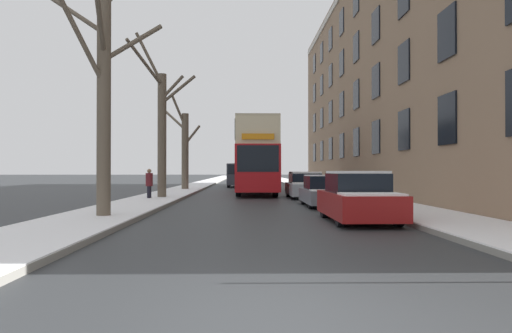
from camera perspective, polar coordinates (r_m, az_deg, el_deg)
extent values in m
plane|color=#303335|center=(4.74, 6.68, -19.28)|extent=(320.00, 320.00, 0.00)
cube|color=gray|center=(57.64, -5.98, -1.94)|extent=(2.71, 130.00, 0.13)
cube|color=white|center=(57.64, -5.98, -1.86)|extent=(2.68, 130.00, 0.03)
cube|color=gray|center=(57.75, 4.34, -1.94)|extent=(2.71, 130.00, 0.13)
cube|color=white|center=(57.75, 4.34, -1.86)|extent=(2.68, 130.00, 0.03)
cube|color=#8C7056|center=(31.75, 20.52, 10.53)|extent=(9.00, 44.43, 15.15)
cube|color=black|center=(17.49, 22.78, 5.48)|extent=(0.08, 1.40, 1.80)
cube|color=black|center=(21.51, 18.01, 4.35)|extent=(0.08, 1.40, 1.80)
cube|color=black|center=(25.63, 14.77, 3.57)|extent=(0.08, 1.40, 1.80)
cube|color=black|center=(29.82, 12.44, 2.99)|extent=(0.08, 1.40, 1.80)
cube|color=black|center=(34.05, 10.68, 2.56)|extent=(0.08, 1.40, 1.80)
cube|color=black|center=(38.30, 9.31, 2.22)|extent=(0.08, 1.40, 1.80)
cube|color=black|center=(42.57, 8.22, 1.95)|extent=(0.08, 1.40, 1.80)
cube|color=black|center=(46.85, 7.33, 1.72)|extent=(0.08, 1.40, 1.80)
cube|color=black|center=(18.06, 22.75, 15.08)|extent=(0.08, 1.40, 1.80)
cube|color=black|center=(21.97, 17.99, 12.25)|extent=(0.08, 1.40, 1.80)
cube|color=black|center=(26.02, 14.76, 10.24)|extent=(0.08, 1.40, 1.80)
cube|color=black|center=(30.16, 12.42, 8.75)|extent=(0.08, 1.40, 1.80)
cube|color=black|center=(34.34, 10.67, 7.61)|extent=(0.08, 1.40, 1.80)
cube|color=black|center=(38.56, 9.31, 6.72)|extent=(0.08, 1.40, 1.80)
cube|color=black|center=(42.81, 8.22, 6.00)|extent=(0.08, 1.40, 1.80)
cube|color=black|center=(47.07, 7.33, 5.41)|extent=(0.08, 1.40, 1.80)
cube|color=black|center=(26.75, 14.74, 16.63)|extent=(0.08, 1.40, 1.80)
cube|color=black|center=(30.79, 12.41, 14.33)|extent=(0.08, 1.40, 1.80)
cube|color=black|center=(34.90, 10.66, 12.55)|extent=(0.08, 1.40, 1.80)
cube|color=black|center=(39.06, 9.30, 11.14)|extent=(0.08, 1.40, 1.80)
cube|color=black|center=(43.25, 8.21, 9.99)|extent=(0.08, 1.40, 1.80)
cube|color=black|center=(47.48, 7.32, 9.05)|extent=(0.08, 1.40, 1.80)
cube|color=black|center=(31.70, 12.40, 19.63)|extent=(0.08, 1.40, 1.80)
cube|color=black|center=(35.70, 10.66, 17.29)|extent=(0.08, 1.40, 1.80)
cube|color=black|center=(39.78, 9.30, 15.42)|extent=(0.08, 1.40, 1.80)
cube|color=black|center=(43.91, 8.21, 13.89)|extent=(0.08, 1.40, 1.80)
cube|color=black|center=(48.07, 7.32, 12.62)|extent=(0.08, 1.40, 1.80)
cylinder|color=brown|center=(14.78, -18.49, 7.45)|extent=(0.42, 0.42, 7.12)
cylinder|color=brown|center=(14.59, -21.11, 14.76)|extent=(1.09, 1.67, 2.52)
cylinder|color=brown|center=(16.66, -21.72, 17.34)|extent=(2.58, 1.92, 1.91)
cylinder|color=brown|center=(15.27, -15.10, 14.72)|extent=(1.75, 0.80, 1.36)
cylinder|color=brown|center=(14.01, -19.06, 17.98)|extent=(0.68, 2.76, 1.86)
cylinder|color=brown|center=(24.12, -11.67, 3.64)|extent=(0.45, 0.45, 6.52)
cylinder|color=brown|center=(24.71, -13.19, 12.98)|extent=(1.43, 0.50, 2.63)
cylinder|color=brown|center=(24.09, -9.69, 9.45)|extent=(1.86, 0.57, 1.45)
cylinder|color=brown|center=(24.21, -10.40, 9.71)|extent=(1.26, 0.45, 1.23)
cylinder|color=brown|center=(23.50, -13.67, 12.37)|extent=(1.35, 2.71, 1.82)
cylinder|color=brown|center=(34.29, -8.86, 1.77)|extent=(0.51, 0.51, 5.76)
cylinder|color=brown|center=(35.60, -10.14, 5.78)|extent=(2.07, 2.21, 1.83)
cylinder|color=brown|center=(34.62, -7.96, 3.92)|extent=(1.22, 0.86, 1.55)
cylinder|color=brown|center=(34.24, -9.64, 6.83)|extent=(1.09, 0.97, 2.28)
cube|color=red|center=(29.66, -0.05, -0.25)|extent=(2.50, 10.55, 2.63)
cube|color=beige|center=(29.74, -0.05, 3.75)|extent=(2.45, 10.34, 1.52)
cube|color=beige|center=(29.81, -0.05, 5.32)|extent=(2.45, 10.34, 0.12)
cube|color=black|center=(29.67, -0.05, 0.74)|extent=(2.53, 9.28, 1.37)
cube|color=black|center=(29.75, -0.05, 3.90)|extent=(2.53, 9.28, 1.16)
cube|color=black|center=(24.42, 0.24, 1.00)|extent=(2.25, 0.06, 1.43)
cube|color=orange|center=(24.47, 0.24, 3.77)|extent=(1.75, 0.05, 0.32)
cylinder|color=black|center=(26.51, -2.22, -2.69)|extent=(0.30, 1.02, 1.02)
cylinder|color=black|center=(26.57, 2.44, -2.69)|extent=(0.30, 1.02, 1.02)
cylinder|color=black|center=(32.62, -2.07, -2.28)|extent=(0.30, 1.02, 1.02)
cylinder|color=black|center=(32.67, 1.71, -2.28)|extent=(0.30, 1.02, 1.02)
cube|color=maroon|center=(13.90, 12.65, -4.64)|extent=(1.81, 4.02, 0.70)
cube|color=black|center=(14.03, 12.48, -2.01)|extent=(1.55, 2.01, 0.57)
cube|color=white|center=(14.02, 12.48, -0.70)|extent=(1.52, 1.91, 0.07)
cube|color=white|center=(12.50, 14.24, -3.37)|extent=(1.63, 1.05, 0.06)
cylinder|color=black|center=(12.57, 10.47, -6.07)|extent=(0.20, 0.61, 0.61)
cylinder|color=black|center=(12.99, 17.37, -5.87)|extent=(0.20, 0.61, 0.61)
cylinder|color=black|center=(14.93, 8.55, -5.19)|extent=(0.20, 0.61, 0.61)
cylinder|color=black|center=(15.28, 14.44, -5.07)|extent=(0.20, 0.61, 0.61)
cube|color=slate|center=(19.55, 8.51, -3.65)|extent=(1.69, 3.98, 0.55)
cube|color=black|center=(19.69, 8.43, -2.00)|extent=(1.45, 1.99, 0.57)
cube|color=white|center=(19.68, 8.43, -1.11)|extent=(1.42, 1.89, 0.04)
cube|color=white|center=(18.15, 9.28, -2.96)|extent=(1.52, 1.04, 0.04)
cylinder|color=black|center=(18.27, 6.89, -4.31)|extent=(0.20, 0.62, 0.62)
cylinder|color=black|center=(18.54, 11.39, -4.25)|extent=(0.20, 0.62, 0.62)
cylinder|color=black|center=(20.63, 5.93, -3.87)|extent=(0.20, 0.62, 0.62)
cylinder|color=black|center=(20.87, 9.93, -3.83)|extent=(0.20, 0.62, 0.62)
cube|color=#9EA3AD|center=(25.51, 6.16, -2.81)|extent=(1.88, 4.26, 0.64)
cube|color=black|center=(25.66, 6.11, -1.47)|extent=(1.61, 2.13, 0.55)
cube|color=white|center=(25.66, 6.11, -0.75)|extent=(1.58, 2.02, 0.10)
cube|color=white|center=(24.00, 6.64, -2.10)|extent=(1.69, 1.11, 0.08)
cylinder|color=black|center=(24.15, 4.62, -3.32)|extent=(0.20, 0.67, 0.67)
cylinder|color=black|center=(24.38, 8.50, -3.29)|extent=(0.20, 0.67, 0.67)
cylinder|color=black|center=(26.69, 4.04, -3.05)|extent=(0.20, 0.67, 0.67)
cylinder|color=black|center=(26.90, 7.56, -3.03)|extent=(0.20, 0.67, 0.67)
cube|color=#333842|center=(42.20, -2.14, -0.97)|extent=(2.10, 5.06, 1.92)
cube|color=black|center=(39.69, -2.19, -0.37)|extent=(1.85, 0.06, 0.84)
cylinder|color=black|center=(40.62, -3.48, -2.17)|extent=(0.22, 0.68, 0.68)
cylinder|color=black|center=(40.60, -0.86, -2.17)|extent=(0.22, 0.68, 0.68)
cylinder|color=black|center=(43.86, -3.33, -2.04)|extent=(0.22, 0.68, 0.68)
cylinder|color=black|center=(43.84, -0.90, -2.04)|extent=(0.22, 0.68, 0.68)
cylinder|color=black|center=(23.38, -13.15, -3.31)|extent=(0.17, 0.17, 0.75)
cylinder|color=black|center=(23.23, -13.27, -3.33)|extent=(0.17, 0.17, 0.75)
cylinder|color=#59191E|center=(23.28, -13.21, -1.60)|extent=(0.35, 0.35, 0.65)
sphere|color=#8C6647|center=(23.28, -13.20, -0.55)|extent=(0.21, 0.21, 0.21)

